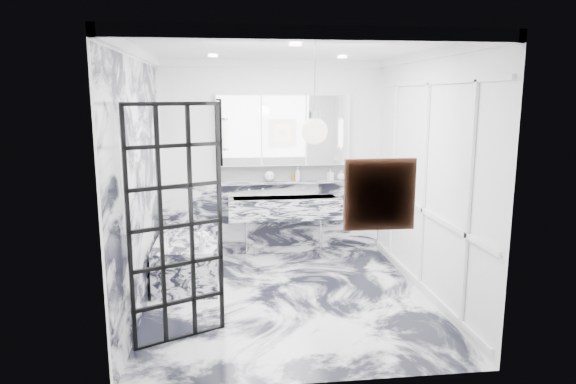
{
  "coord_description": "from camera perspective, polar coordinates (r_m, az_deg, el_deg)",
  "views": [
    {
      "loc": [
        -0.68,
        -5.56,
        2.3
      ],
      "look_at": [
        0.07,
        0.5,
        1.16
      ],
      "focal_mm": 32.0,
      "sensor_mm": 36.0,
      "label": 1
    }
  ],
  "objects": [
    {
      "name": "pendant_light",
      "position": [
        4.43,
        2.96,
        6.76
      ],
      "size": [
        0.22,
        0.22,
        0.22
      ],
      "primitive_type": "sphere",
      "color": "white",
      "rests_on": "ceiling"
    },
    {
      "name": "crittall_door",
      "position": [
        4.87,
        -12.29,
        -3.71
      ],
      "size": [
        0.81,
        0.41,
        2.23
      ],
      "primitive_type": null,
      "rotation": [
        0.0,
        0.0,
        0.45
      ],
      "color": "black",
      "rests_on": "floor"
    },
    {
      "name": "artwork",
      "position": [
        4.06,
        10.15,
        -0.27
      ],
      "size": [
        0.46,
        0.04,
        0.46
      ],
      "primitive_type": "cube",
      "color": "orange",
      "rests_on": "wall_front"
    },
    {
      "name": "subway_tile",
      "position": [
        7.47,
        -0.57,
        2.18
      ],
      "size": [
        1.9,
        0.03,
        0.23
      ],
      "primitive_type": "cube",
      "color": "white",
      "rests_on": "wall_back"
    },
    {
      "name": "ceiling",
      "position": [
        5.63,
        -0.06,
        15.69
      ],
      "size": [
        3.6,
        3.6,
        0.0
      ],
      "primitive_type": "plane",
      "rotation": [
        3.14,
        0.0,
        0.0
      ],
      "color": "white",
      "rests_on": "wall_back"
    },
    {
      "name": "sconce_left",
      "position": [
        7.21,
        -6.97,
        6.39
      ],
      "size": [
        0.07,
        0.07,
        0.4
      ],
      "primitive_type": "cylinder",
      "color": "white",
      "rests_on": "mirror_cabinet"
    },
    {
      "name": "ledge",
      "position": [
        7.43,
        -0.52,
        1.08
      ],
      "size": [
        1.9,
        0.14,
        0.04
      ],
      "primitive_type": "cube",
      "color": "silver",
      "rests_on": "wall_back"
    },
    {
      "name": "wall_left",
      "position": [
        5.71,
        -16.21,
        1.1
      ],
      "size": [
        0.0,
        3.6,
        3.6
      ],
      "primitive_type": "plane",
      "rotation": [
        1.57,
        0.0,
        1.57
      ],
      "color": "white",
      "rests_on": "floor"
    },
    {
      "name": "trough_sink",
      "position": [
        7.34,
        -0.37,
        -1.75
      ],
      "size": [
        1.6,
        0.45,
        0.3
      ],
      "primitive_type": "cube",
      "color": "silver",
      "rests_on": "wall_back"
    },
    {
      "name": "soap_bottle_c",
      "position": [
        7.55,
        5.92,
        1.87
      ],
      "size": [
        0.14,
        0.14,
        0.14
      ],
      "primitive_type": "imported",
      "rotation": [
        0.0,
        0.0,
        -0.34
      ],
      "color": "silver",
      "rests_on": "ledge"
    },
    {
      "name": "mirror_cabinet",
      "position": [
        7.35,
        -0.53,
        6.86
      ],
      "size": [
        1.9,
        0.16,
        1.0
      ],
      "primitive_type": "cube",
      "color": "white",
      "rests_on": "wall_back"
    },
    {
      "name": "wall_back",
      "position": [
        7.45,
        -1.74,
        3.66
      ],
      "size": [
        3.6,
        0.0,
        3.6
      ],
      "primitive_type": "plane",
      "rotation": [
        1.57,
        0.0,
        0.0
      ],
      "color": "white",
      "rests_on": "floor"
    },
    {
      "name": "sconce_right",
      "position": [
        7.4,
        5.92,
        6.52
      ],
      "size": [
        0.07,
        0.07,
        0.4
      ],
      "primitive_type": "cylinder",
      "color": "white",
      "rests_on": "mirror_cabinet"
    },
    {
      "name": "soap_bottle_a",
      "position": [
        7.43,
        1.07,
        2.01
      ],
      "size": [
        0.1,
        0.1,
        0.2
      ],
      "primitive_type": "imported",
      "rotation": [
        0.0,
        0.0,
        0.38
      ],
      "color": "#8C5919",
      "rests_on": "ledge"
    },
    {
      "name": "panel_molding",
      "position": [
        6.09,
        14.87,
        0.78
      ],
      "size": [
        0.03,
        3.4,
        2.3
      ],
      "primitive_type": "cube",
      "color": "white",
      "rests_on": "floor"
    },
    {
      "name": "floor",
      "position": [
        6.06,
        -0.06,
        -11.71
      ],
      "size": [
        3.6,
        3.6,
        0.0
      ],
      "primitive_type": "plane",
      "color": "silver",
      "rests_on": "ground"
    },
    {
      "name": "flower_vase",
      "position": [
        5.96,
        -9.5,
        -6.04
      ],
      "size": [
        0.08,
        0.08,
        0.12
      ],
      "primitive_type": "cylinder",
      "color": "silver",
      "rests_on": "bathtub"
    },
    {
      "name": "marble_clad_back",
      "position": [
        7.58,
        -1.68,
        -2.94
      ],
      "size": [
        3.18,
        0.05,
        1.05
      ],
      "primitive_type": "cube",
      "color": "silver",
      "rests_on": "floor"
    },
    {
      "name": "face_pot",
      "position": [
        7.39,
        -2.09,
        1.76
      ],
      "size": [
        0.15,
        0.15,
        0.15
      ],
      "primitive_type": "sphere",
      "color": "white",
      "rests_on": "ledge"
    },
    {
      "name": "amber_bottle",
      "position": [
        7.43,
        0.58,
        1.62
      ],
      "size": [
        0.04,
        0.04,
        0.1
      ],
      "primitive_type": "cylinder",
      "color": "#8C5919",
      "rests_on": "ledge"
    },
    {
      "name": "bathtub",
      "position": [
        6.79,
        -10.96,
        -6.96
      ],
      "size": [
        0.75,
        1.65,
        0.55
      ],
      "primitive_type": "cube",
      "color": "silver",
      "rests_on": "floor"
    },
    {
      "name": "wall_right",
      "position": [
        6.08,
        15.09,
        1.72
      ],
      "size": [
        0.0,
        3.6,
        3.6
      ],
      "primitive_type": "plane",
      "rotation": [
        1.57,
        0.0,
        -1.57
      ],
      "color": "white",
      "rests_on": "floor"
    },
    {
      "name": "wall_front",
      "position": [
        3.93,
        3.12,
        -2.68
      ],
      "size": [
        3.6,
        0.0,
        3.6
      ],
      "primitive_type": "plane",
      "rotation": [
        -1.57,
        0.0,
        0.0
      ],
      "color": "white",
      "rests_on": "floor"
    },
    {
      "name": "marble_clad_left",
      "position": [
        5.72,
        -16.03,
        0.52
      ],
      "size": [
        0.02,
        3.56,
        2.68
      ],
      "primitive_type": "cube",
      "color": "silver",
      "rests_on": "floor"
    },
    {
      "name": "soap_bottle_b",
      "position": [
        7.52,
        4.73,
        1.95
      ],
      "size": [
        0.1,
        0.1,
        0.17
      ],
      "primitive_type": "imported",
      "rotation": [
        0.0,
        0.0,
        0.36
      ],
      "color": "#4C4C51",
      "rests_on": "ledge"
    }
  ]
}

